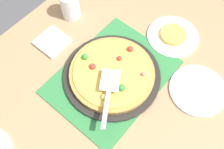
# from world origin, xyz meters

# --- Properties ---
(ground_plane) EXTENTS (8.00, 8.00, 0.00)m
(ground_plane) POSITION_xyz_m (0.00, 0.00, 0.00)
(ground_plane) COLOR #4C4C51
(dining_table) EXTENTS (1.40, 1.00, 0.75)m
(dining_table) POSITION_xyz_m (0.00, 0.00, 0.64)
(dining_table) COLOR #9E7A56
(dining_table) RESTS_ON ground_plane
(placemat) EXTENTS (0.48, 0.36, 0.01)m
(placemat) POSITION_xyz_m (0.00, 0.00, 0.75)
(placemat) COLOR #2D753D
(placemat) RESTS_ON dining_table
(pizza_pan) EXTENTS (0.38, 0.38, 0.01)m
(pizza_pan) POSITION_xyz_m (0.00, 0.00, 0.76)
(pizza_pan) COLOR black
(pizza_pan) RESTS_ON placemat
(pizza) EXTENTS (0.33, 0.33, 0.05)m
(pizza) POSITION_xyz_m (0.00, -0.00, 0.78)
(pizza) COLOR #B78442
(pizza) RESTS_ON pizza_pan
(plate_far_right) EXTENTS (0.22, 0.22, 0.01)m
(plate_far_right) POSITION_xyz_m (-0.32, 0.08, 0.76)
(plate_far_right) COLOR white
(plate_far_right) RESTS_ON dining_table
(plate_side) EXTENTS (0.22, 0.22, 0.01)m
(plate_side) POSITION_xyz_m (-0.17, 0.29, 0.76)
(plate_side) COLOR white
(plate_side) RESTS_ON dining_table
(served_slice_right) EXTENTS (0.11, 0.11, 0.02)m
(served_slice_right) POSITION_xyz_m (-0.32, 0.08, 0.77)
(served_slice_right) COLOR #EAB747
(served_slice_right) RESTS_ON plate_far_right
(cup_near) EXTENTS (0.08, 0.08, 0.12)m
(cup_near) POSITION_xyz_m (-0.13, -0.34, 0.81)
(cup_near) COLOR white
(cup_near) RESTS_ON dining_table
(pizza_server) EXTENTS (0.22, 0.16, 0.01)m
(pizza_server) POSITION_xyz_m (0.08, 0.05, 0.82)
(pizza_server) COLOR silver
(pizza_server) RESTS_ON pizza
(napkin_stack) EXTENTS (0.12, 0.12, 0.02)m
(napkin_stack) POSITION_xyz_m (0.04, -0.30, 0.76)
(napkin_stack) COLOR white
(napkin_stack) RESTS_ON dining_table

